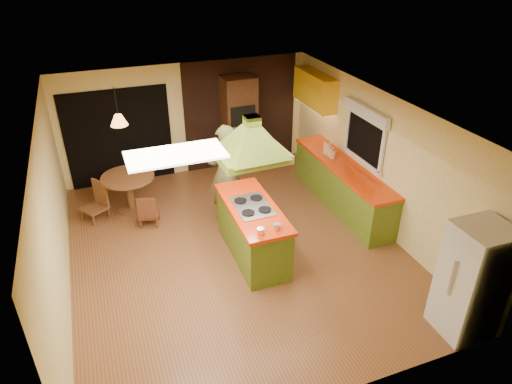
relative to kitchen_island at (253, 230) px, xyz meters
name	(u,v)px	position (x,y,z in m)	size (l,w,h in m)	color
ground	(235,247)	(-0.22, 0.29, -0.48)	(6.50, 6.50, 0.00)	brown
room_walls	(233,185)	(-0.22, 0.29, 0.77)	(5.50, 6.50, 6.50)	#FCF4B4
ceiling_plane	(231,112)	(-0.22, 0.29, 2.02)	(6.50, 6.50, 0.00)	silver
brick_panel	(241,113)	(1.03, 3.52, 0.77)	(2.64, 0.03, 2.50)	#381E14
nook_opening	(119,137)	(-1.72, 3.52, 0.57)	(2.20, 0.03, 2.10)	black
right_counter	(342,185)	(2.23, 0.89, -0.02)	(0.62, 3.05, 0.92)	olive
upper_cabinets	(315,89)	(2.35, 2.49, 1.47)	(0.34, 1.40, 0.70)	yellow
window_right	(366,125)	(2.47, 0.69, 1.29)	(0.12, 1.35, 1.06)	black
fluor_panel	(176,155)	(-1.32, -0.91, 2.00)	(1.20, 0.60, 0.03)	white
kitchen_island	(253,230)	(0.00, 0.00, 0.00)	(0.80, 1.92, 0.97)	#56701C
range_hood	(252,132)	(0.00, 0.00, 1.77)	(1.09, 0.80, 0.80)	olive
man	(225,173)	(-0.05, 1.30, 0.47)	(0.69, 0.45, 1.90)	brown
refrigerator	(472,280)	(2.12, -2.62, 0.36)	(0.69, 0.65, 1.68)	silver
wall_oven	(239,125)	(0.88, 3.24, 0.61)	(0.74, 0.63, 2.18)	#4D2E18
dining_table	(129,186)	(-1.75, 2.22, 0.05)	(1.02, 1.02, 0.76)	brown
chair_left	(93,202)	(-2.45, 2.12, -0.10)	(0.41, 0.41, 0.76)	brown
chair_near	(149,209)	(-1.50, 1.57, -0.16)	(0.36, 0.36, 0.65)	brown
pendant_lamp	(119,120)	(-1.75, 2.22, 1.42)	(0.31, 0.31, 0.20)	#FF9E3F
canister_large	(327,148)	(2.18, 1.48, 0.55)	(0.16, 0.16, 0.23)	beige
canister_medium	(331,152)	(2.18, 1.34, 0.52)	(0.13, 0.13, 0.17)	beige
canister_small	(333,154)	(2.18, 1.24, 0.51)	(0.12, 0.12, 0.16)	beige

